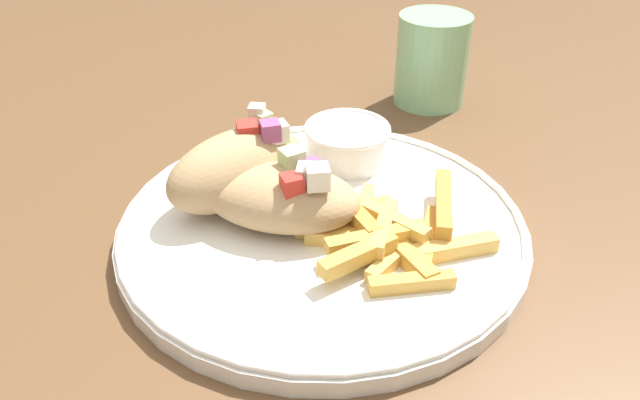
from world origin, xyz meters
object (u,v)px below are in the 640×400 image
(pita_sandwich_near, at_px, (274,196))
(sauce_ramekin, at_px, (345,141))
(fries_pile, at_px, (387,235))
(plate, at_px, (320,226))
(pita_sandwich_far, at_px, (235,167))
(water_glass, at_px, (430,64))

(pita_sandwich_near, xyz_separation_m, sauce_ramekin, (0.06, 0.09, -0.00))
(fries_pile, height_order, sauce_ramekin, sauce_ramekin)
(plate, xyz_separation_m, pita_sandwich_far, (-0.07, 0.04, 0.03))
(plate, bearing_deg, water_glass, 60.18)
(pita_sandwich_far, distance_m, fries_pile, 0.13)
(plate, distance_m, pita_sandwich_near, 0.05)
(pita_sandwich_far, relative_size, water_glass, 1.41)
(pita_sandwich_far, xyz_separation_m, fries_pile, (0.11, -0.07, -0.02))
(plate, relative_size, pita_sandwich_near, 2.28)
(pita_sandwich_far, bearing_deg, fries_pile, -71.09)
(plate, xyz_separation_m, pita_sandwich_near, (-0.03, 0.00, 0.03))
(fries_pile, bearing_deg, sauce_ramekin, 97.67)
(pita_sandwich_near, height_order, water_glass, water_glass)
(plate, xyz_separation_m, water_glass, (0.14, 0.24, 0.03))
(plate, distance_m, fries_pile, 0.06)
(pita_sandwich_near, distance_m, sauce_ramekin, 0.11)
(plate, height_order, sauce_ramekin, sauce_ramekin)
(pita_sandwich_near, distance_m, fries_pile, 0.09)
(pita_sandwich_near, distance_m, pita_sandwich_far, 0.05)
(sauce_ramekin, bearing_deg, plate, -107.53)
(plate, bearing_deg, sauce_ramekin, 72.47)
(fries_pile, bearing_deg, plate, 143.52)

